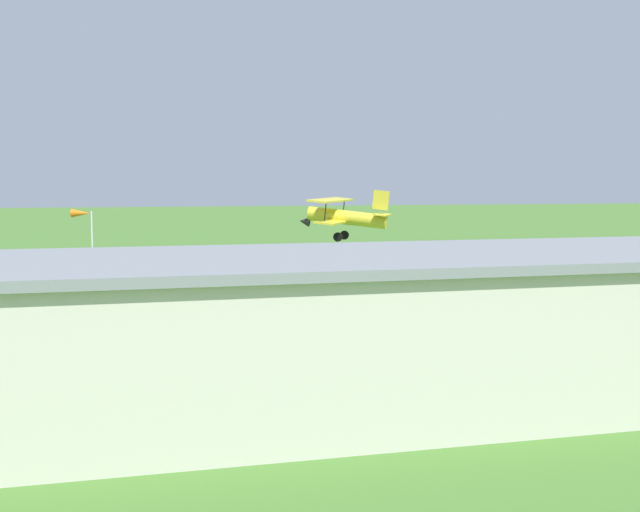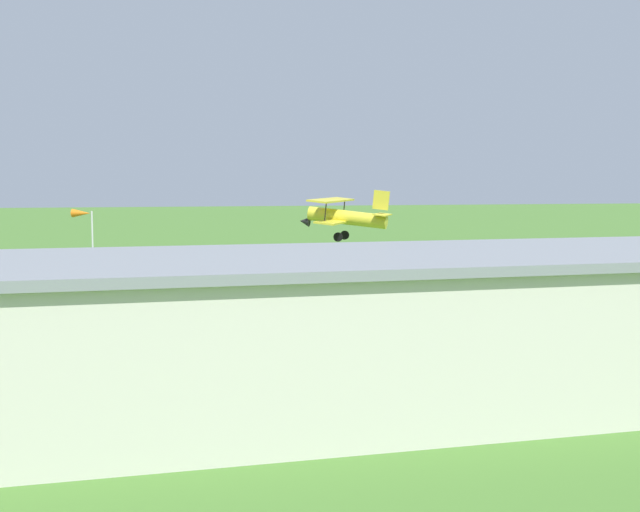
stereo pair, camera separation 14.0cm
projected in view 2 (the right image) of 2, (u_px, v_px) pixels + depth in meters
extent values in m
plane|color=#47752D|center=(285.00, 293.00, 61.49)|extent=(400.00, 400.00, 0.00)
cube|color=beige|center=(300.00, 339.00, 29.88)|extent=(37.31, 11.55, 5.63)
cube|color=gray|center=(300.00, 260.00, 29.59)|extent=(37.93, 12.17, 0.35)
cube|color=#384251|center=(274.00, 328.00, 34.89)|extent=(10.00, 0.53, 4.62)
cylinder|color=yellow|center=(347.00, 218.00, 55.50)|extent=(5.46, 3.50, 1.54)
cone|color=black|center=(305.00, 221.00, 56.37)|extent=(1.00, 0.97, 0.76)
cube|color=yellow|center=(338.00, 221.00, 55.70)|extent=(4.98, 7.78, 0.26)
cube|color=yellow|center=(332.00, 200.00, 55.69)|extent=(4.98, 7.78, 0.26)
cube|color=yellow|center=(381.00, 200.00, 54.75)|extent=(1.13, 0.66, 1.40)
cube|color=yellow|center=(382.00, 215.00, 54.82)|extent=(2.01, 2.72, 0.17)
cylinder|color=black|center=(345.00, 235.00, 56.65)|extent=(0.63, 0.42, 0.64)
cylinder|color=black|center=(338.00, 237.00, 54.83)|extent=(0.63, 0.42, 0.64)
cylinder|color=#332D28|center=(344.00, 209.00, 58.17)|extent=(0.24, 0.18, 1.47)
cylinder|color=#332D28|center=(325.00, 212.00, 53.22)|extent=(0.24, 0.18, 1.47)
cylinder|color=orange|center=(514.00, 319.00, 47.76)|extent=(0.41, 0.41, 0.90)
cylinder|color=#33723F|center=(515.00, 306.00, 47.69)|extent=(0.48, 0.48, 0.64)
sphere|color=beige|center=(515.00, 299.00, 47.64)|extent=(0.24, 0.24, 0.24)
cylinder|color=navy|center=(531.00, 311.00, 50.77)|extent=(0.35, 0.35, 0.81)
cylinder|color=#33723F|center=(531.00, 300.00, 50.70)|extent=(0.41, 0.41, 0.58)
sphere|color=brown|center=(531.00, 294.00, 50.66)|extent=(0.22, 0.22, 0.22)
cylinder|color=#72338C|center=(587.00, 329.00, 44.58)|extent=(0.42, 0.42, 0.83)
cylinder|color=orange|center=(587.00, 317.00, 44.51)|extent=(0.49, 0.49, 0.59)
sphere|color=beige|center=(587.00, 310.00, 44.47)|extent=(0.23, 0.23, 0.23)
cylinder|color=navy|center=(578.00, 320.00, 47.70)|extent=(0.45, 0.45, 0.83)
cylinder|color=beige|center=(578.00, 308.00, 47.63)|extent=(0.54, 0.54, 0.59)
sphere|color=#9E704C|center=(578.00, 301.00, 47.59)|extent=(0.23, 0.23, 0.23)
cylinder|color=silver|center=(93.00, 258.00, 55.90)|extent=(0.12, 0.12, 6.58)
cone|color=orange|center=(81.00, 213.00, 55.45)|extent=(1.43, 1.03, 0.60)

